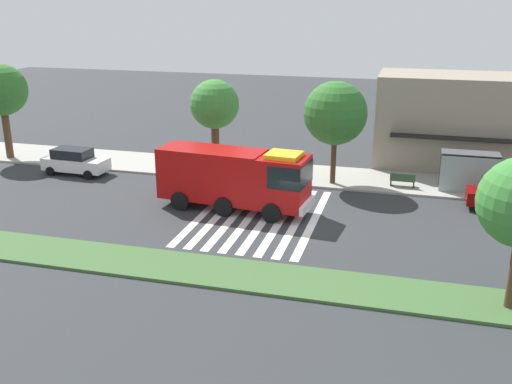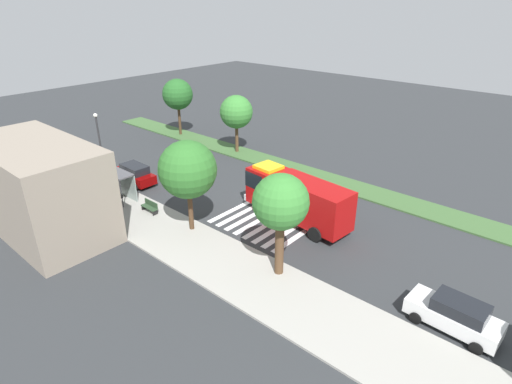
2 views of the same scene
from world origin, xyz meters
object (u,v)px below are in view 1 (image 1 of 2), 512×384
Objects in this scene: parked_car_mid at (507,195)px; bus_stop_shelter at (470,165)px; parked_car_west at (75,161)px; sidewalk_tree_far_west at (1,91)px; fire_truck at (238,177)px; sidewalk_tree_center at (335,113)px; sidewalk_tree_west at (215,106)px; bench_near_shelter at (402,180)px.

parked_car_mid is 3.42m from bus_stop_shelter.
sidewalk_tree_far_west is (-6.98, 2.20, 4.31)m from parked_car_west.
fire_truck reaches higher than parked_car_west.
fire_truck is 21.27m from sidewalk_tree_far_west.
parked_car_west is 0.69× the size of sidewalk_tree_center.
parked_car_west reaches higher than parked_car_mid.
parked_car_west is at bearing 168.78° from fire_truck.
sidewalk_tree_west is at bearing -178.53° from bus_stop_shelter.
sidewalk_tree_far_west is at bearing 180.00° from sidewalk_tree_west.
bus_stop_shelter is 0.54× the size of sidewalk_tree_west.
sidewalk_tree_far_west is 24.74m from sidewalk_tree_center.
fire_truck reaches higher than parked_car_mid.
sidewalk_tree_far_west reaches higher than parked_car_west.
fire_truck is 13.76m from parked_car_west.
parked_car_mid is 2.90× the size of bench_near_shelter.
parked_car_west is 10.66m from sidewalk_tree_west.
fire_truck is 8.20m from sidewalk_tree_center.
parked_car_mid is 11.35m from sidewalk_tree_center.
fire_truck reaches higher than bus_stop_shelter.
sidewalk_tree_west is (-3.48, 6.18, 2.87)m from fire_truck.
sidewalk_tree_center is (-4.47, -0.43, 4.19)m from bench_near_shelter.
sidewalk_tree_far_west is at bearing 177.29° from parked_car_mid.
sidewalk_tree_far_west reaches higher than bus_stop_shelter.
parked_car_west reaches higher than bench_near_shelter.
bench_near_shelter is (-5.97, 2.63, -0.33)m from parked_car_mid.
parked_car_mid is 6.54m from bench_near_shelter.
fire_truck is at bearing -17.09° from sidewalk_tree_far_west.
sidewalk_tree_far_west reaches higher than fire_truck.
parked_car_mid is 0.66× the size of sidewalk_tree_far_west.
fire_truck is 7.65m from sidewalk_tree_west.
bus_stop_shelter is 8.97m from sidewalk_tree_center.
bench_near_shelter is 13.32m from sidewalk_tree_west.
sidewalk_tree_center reaches higher than bench_near_shelter.
sidewalk_tree_center is at bearing 0.00° from sidewalk_tree_west.
parked_car_west is at bearing -173.25° from bench_near_shelter.
fire_truck is at bearing -60.61° from sidewalk_tree_west.
bus_stop_shelter is at bearing 8.09° from parked_car_west.
sidewalk_tree_center is at bearing 9.43° from parked_car_west.
sidewalk_tree_west is 8.12m from sidewalk_tree_center.
parked_car_west is 2.89× the size of bench_near_shelter.
sidewalk_tree_center is at bearing 168.98° from parked_car_mid.
parked_car_west is at bearing -17.47° from sidewalk_tree_far_west.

